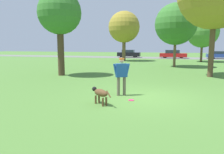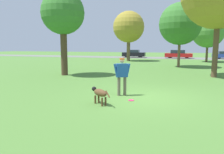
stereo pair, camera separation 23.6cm
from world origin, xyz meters
name	(u,v)px [view 1 (the left image)]	position (x,y,z in m)	size (l,w,h in m)	color
ground_plane	(145,97)	(0.00, 0.00, 0.00)	(120.00, 120.00, 0.00)	#4C7A33
far_road_strip	(168,58)	(0.00, 30.06, 0.01)	(120.00, 6.00, 0.01)	slate
person	(121,73)	(-1.04, 0.09, 0.95)	(0.69, 0.43, 1.59)	#665B4C
dog	(100,93)	(-1.43, -1.53, 0.41)	(0.96, 0.76, 0.59)	brown
frisbee	(131,100)	(-0.46, -0.65, 0.01)	(0.23, 0.23, 0.02)	#E52366
tree_mid_center	(176,24)	(1.06, 13.86, 4.19)	(4.07, 4.07, 6.23)	brown
tree_far_left	(124,27)	(-5.74, 20.92, 4.61)	(4.26, 4.26, 6.77)	brown
tree_near_left	(60,13)	(-6.68, 5.13, 4.31)	(3.02, 3.02, 5.89)	#4C3826
tree_far_right	(203,32)	(4.40, 21.91, 3.87)	(4.08, 4.08, 5.92)	brown
parked_car_black	(129,54)	(-6.96, 30.12, 0.67)	(4.09, 1.96, 1.36)	black
parked_car_red	(173,54)	(0.78, 29.80, 0.67)	(4.45, 1.91, 1.38)	red
parked_car_blue	(220,55)	(8.10, 30.12, 0.61)	(4.13, 1.96, 1.22)	#284293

